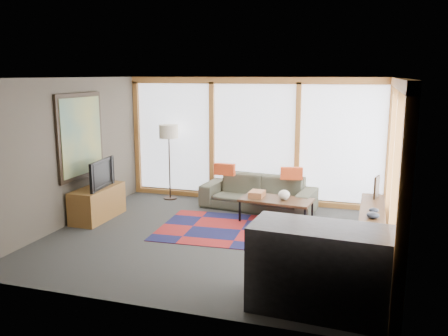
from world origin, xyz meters
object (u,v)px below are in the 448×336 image
(sofa, at_px, (258,193))
(bookshelf, at_px, (371,225))
(coffee_table, at_px, (276,210))
(bar_counter, at_px, (321,269))
(television, at_px, (98,174))
(tv_console, at_px, (98,203))
(floor_lamp, at_px, (169,162))

(sofa, xyz_separation_m, bookshelf, (2.19, -1.29, -0.06))
(coffee_table, distance_m, bar_counter, 3.34)
(sofa, bearing_deg, television, -142.76)
(sofa, relative_size, coffee_table, 1.75)
(sofa, height_order, tv_console, sofa)
(bookshelf, bearing_deg, tv_console, -176.80)
(sofa, height_order, bookshelf, sofa)
(floor_lamp, relative_size, bar_counter, 1.02)
(floor_lamp, distance_m, tv_console, 1.93)
(bar_counter, bearing_deg, television, 155.74)
(television, bearing_deg, floor_lamp, -26.33)
(coffee_table, height_order, tv_console, tv_console)
(floor_lamp, relative_size, bookshelf, 0.76)
(sofa, bearing_deg, bar_counter, -60.75)
(floor_lamp, xyz_separation_m, bookshelf, (4.18, -1.45, -0.54))
(floor_lamp, height_order, bookshelf, floor_lamp)
(sofa, height_order, coffee_table, sofa)
(sofa, bearing_deg, tv_console, -143.84)
(floor_lamp, xyz_separation_m, tv_console, (-0.70, -1.73, -0.50))
(television, bearing_deg, sofa, -65.10)
(coffee_table, relative_size, tv_console, 1.07)
(bookshelf, xyz_separation_m, bar_counter, (-0.54, -2.57, 0.23))
(sofa, height_order, television, television)
(tv_console, bearing_deg, floor_lamp, 67.98)
(sofa, relative_size, television, 2.43)
(bar_counter, bearing_deg, sofa, 116.69)
(bookshelf, bearing_deg, floor_lamp, 160.85)
(coffee_table, xyz_separation_m, bar_counter, (1.13, -3.13, 0.28))
(tv_console, relative_size, television, 1.30)
(sofa, xyz_separation_m, bar_counter, (1.65, -3.86, 0.17))
(sofa, distance_m, television, 3.13)
(tv_console, distance_m, bar_counter, 4.92)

